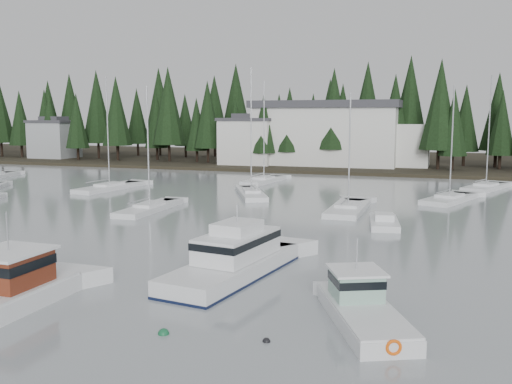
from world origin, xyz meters
TOP-DOWN VIEW (x-y plane):
  - far_shore_land at (0.00, 97.00)m, footprint 240.00×54.00m
  - conifer_treeline at (0.00, 86.00)m, footprint 200.00×22.00m
  - house_west at (-18.00, 79.00)m, footprint 9.54×7.42m
  - house_far_west at (-60.00, 81.00)m, footprint 8.48×7.42m
  - harbor_inn at (-2.96, 82.34)m, footprint 29.50×11.50m
  - cabin_cruiser_center at (4.03, 14.27)m, footprint 4.92×11.14m
  - lobster_boat_teal at (11.85, 9.29)m, footprint 5.25×7.51m
  - sailboat_0 at (6.38, 38.07)m, footprint 3.09×10.12m
  - sailboat_1 at (15.35, 47.59)m, footprint 5.99×9.59m
  - sailboat_4 at (-5.62, 44.87)m, footprint 6.74×10.34m
  - sailboat_5 at (-8.30, 57.76)m, footprint 3.83×9.50m
  - sailboat_7 at (-23.74, 44.63)m, footprint 3.95×10.71m
  - sailboat_8 at (19.55, 59.47)m, footprint 6.18×9.50m
  - sailboat_9 at (-11.36, 32.26)m, footprint 2.68×9.84m
  - runabout_1 at (10.36, 31.71)m, footprint 3.09×6.05m
  - mooring_buoy_green at (4.36, 5.30)m, footprint 0.47×0.47m
  - mooring_buoy_dark at (8.59, 5.89)m, footprint 0.32×0.32m

SIDE VIEW (x-z plane):
  - far_shore_land at x=0.00m, z-range -0.50..0.50m
  - conifer_treeline at x=0.00m, z-range -10.00..10.00m
  - mooring_buoy_green at x=4.36m, z-range -0.23..0.23m
  - mooring_buoy_dark at x=8.59m, z-range -0.16..0.16m
  - sailboat_0 at x=6.38m, z-range -5.68..5.78m
  - sailboat_1 at x=15.35m, z-range -6.18..6.30m
  - sailboat_9 at x=-11.36m, z-range -5.99..6.12m
  - sailboat_7 at x=-23.74m, z-range -6.93..7.06m
  - sailboat_8 at x=19.55m, z-range -7.02..7.17m
  - sailboat_5 at x=-8.30m, z-range -6.91..7.06m
  - sailboat_4 at x=-5.62m, z-range -7.21..7.38m
  - runabout_1 at x=10.36m, z-range -0.58..0.84m
  - lobster_boat_teal at x=11.85m, z-range -1.51..2.45m
  - cabin_cruiser_center at x=4.03m, z-range -1.62..3.01m
  - house_far_west at x=-60.00m, z-range 0.28..8.53m
  - house_west at x=-18.00m, z-range 0.28..9.03m
  - harbor_inn at x=-2.96m, z-range 0.33..11.23m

